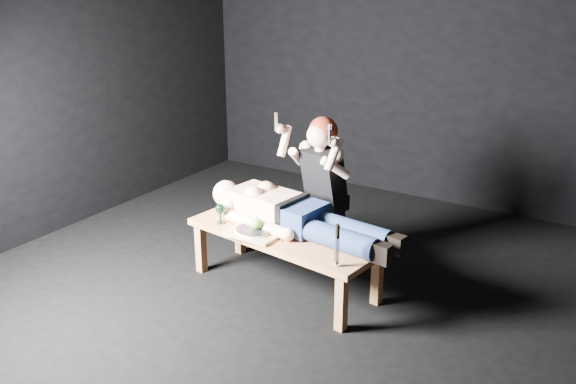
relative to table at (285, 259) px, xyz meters
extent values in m
plane|color=black|center=(0.14, -0.08, -0.23)|extent=(5.00, 5.00, 0.00)
plane|color=black|center=(0.14, 2.42, 1.27)|extent=(5.00, 0.00, 5.00)
cube|color=#A97044|center=(0.00, 0.00, 0.00)|extent=(1.56, 0.75, 0.45)
cube|color=tan|center=(-0.17, -0.15, 0.24)|extent=(0.40, 0.29, 0.02)
cylinder|color=white|center=(-0.17, -0.15, 0.26)|extent=(0.27, 0.27, 0.02)
sphere|color=#598B26|center=(-0.15, -0.14, 0.31)|extent=(0.09, 0.09, 0.09)
cube|color=#B2B2B7|center=(-0.37, -0.10, 0.23)|extent=(0.03, 0.16, 0.01)
cube|color=#B2B2B7|center=(0.01, -0.16, 0.23)|extent=(0.07, 0.15, 0.01)
cube|color=#B2B2B7|center=(0.03, -0.11, 0.23)|extent=(0.11, 0.13, 0.01)
camera|label=1|loc=(2.21, -3.52, 2.05)|focal=38.23mm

